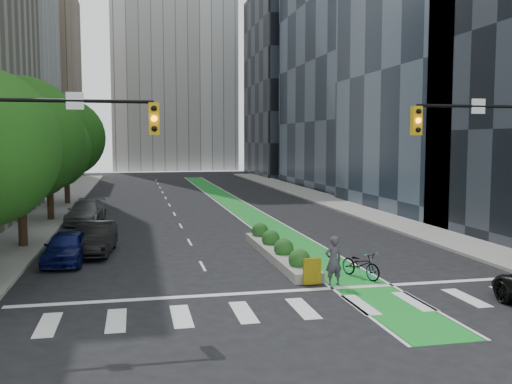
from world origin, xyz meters
name	(u,v)px	position (x,y,z in m)	size (l,w,h in m)	color
ground	(295,300)	(0.00, 0.00, 0.00)	(160.00, 160.00, 0.00)	black
sidewalk_left	(45,215)	(-11.80, 25.00, 0.07)	(3.60, 90.00, 0.15)	gray
sidewalk_right	(349,207)	(11.80, 25.00, 0.07)	(3.60, 90.00, 0.15)	gray
bike_lane_paint	(233,203)	(3.00, 30.00, 0.01)	(2.20, 70.00, 0.01)	#198B29
building_tan_far	(25,85)	(-20.00, 66.00, 13.00)	(14.00, 16.00, 26.00)	tan
building_glass_far	(363,6)	(21.00, 45.00, 21.00)	(14.00, 24.00, 42.00)	#19212D
building_dark_end	(299,85)	(20.00, 68.00, 14.00)	(14.00, 18.00, 28.00)	black
tree_mid	(19,139)	(-11.00, 12.00, 5.57)	(6.40, 6.40, 8.78)	black
tree_midfar	(49,149)	(-11.00, 22.00, 4.95)	(5.60, 5.60, 7.76)	black
tree_far	(66,138)	(-11.00, 32.00, 5.69)	(6.60, 6.60, 9.00)	black
signal_left	(27,165)	(-8.70, 0.46, 4.78)	(6.14, 0.51, 7.20)	black
signal_right	(512,160)	(8.67, 0.47, 4.80)	(5.82, 0.51, 7.20)	black
median_planter	(278,250)	(1.20, 7.04, 0.37)	(1.20, 10.26, 1.10)	gray
bicycle	(361,265)	(3.50, 2.55, 0.54)	(0.72, 2.07, 1.09)	gray
cyclist	(333,261)	(2.00, 1.62, 0.96)	(0.70, 0.46, 1.91)	#3C3641
parked_car_left_near	(67,247)	(-8.41, 7.90, 0.74)	(1.74, 4.32, 1.47)	#0C124B
parked_car_left_mid	(95,238)	(-7.31, 9.76, 0.77)	(1.63, 4.69, 1.54)	black
parked_car_left_far	(86,212)	(-8.58, 20.55, 0.75)	(2.10, 5.17, 1.50)	#535658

